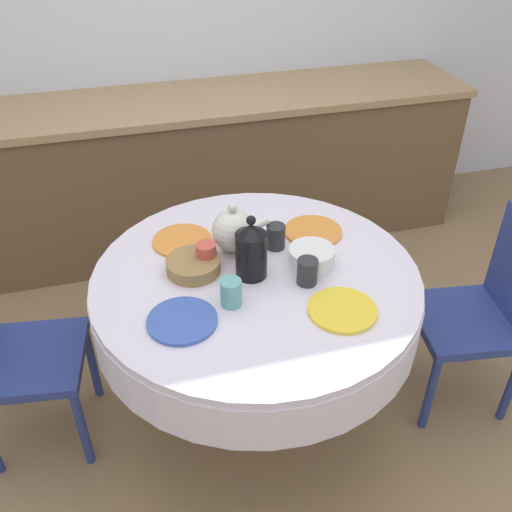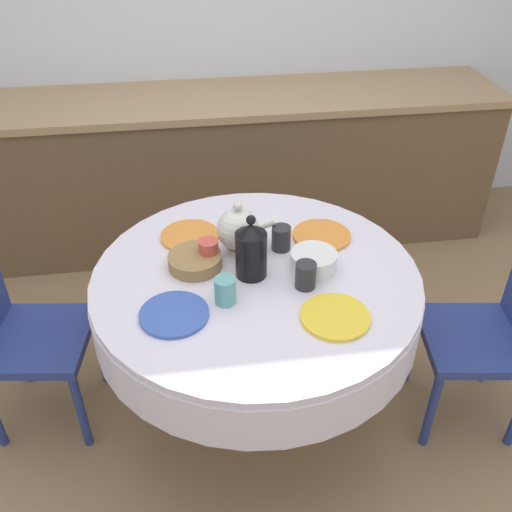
% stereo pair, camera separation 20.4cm
% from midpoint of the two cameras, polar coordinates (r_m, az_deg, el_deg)
% --- Properties ---
extents(ground_plane, '(12.00, 12.00, 0.00)m').
position_cam_midpoint_polar(ground_plane, '(2.61, -2.31, -15.09)').
color(ground_plane, '#8E704C').
extents(wall_back, '(7.00, 0.05, 2.60)m').
position_cam_midpoint_polar(wall_back, '(3.49, -10.29, 23.17)').
color(wall_back, silver).
rests_on(wall_back, ground_plane).
extents(kitchen_counter, '(3.24, 0.64, 0.91)m').
position_cam_midpoint_polar(kitchen_counter, '(3.46, -8.14, 8.29)').
color(kitchen_counter, brown).
rests_on(kitchen_counter, ground_plane).
extents(dining_table, '(1.22, 1.22, 0.75)m').
position_cam_midpoint_polar(dining_table, '(2.17, -2.70, -4.55)').
color(dining_table, tan).
rests_on(dining_table, ground_plane).
extents(chair_left, '(0.45, 0.45, 0.88)m').
position_cam_midpoint_polar(chair_left, '(2.49, 19.82, -4.96)').
color(chair_left, navy).
rests_on(chair_left, ground_plane).
extents(chair_right, '(0.45, 0.45, 0.88)m').
position_cam_midpoint_polar(chair_right, '(2.41, -26.00, -8.42)').
color(chair_right, navy).
rests_on(chair_right, ground_plane).
extents(plate_near_left, '(0.23, 0.23, 0.01)m').
position_cam_midpoint_polar(plate_near_left, '(1.91, -10.46, -6.50)').
color(plate_near_left, '#3856AD').
rests_on(plate_near_left, dining_table).
extents(cup_near_left, '(0.07, 0.07, 0.10)m').
position_cam_midpoint_polar(cup_near_left, '(1.93, -5.55, -3.79)').
color(cup_near_left, '#5BA39E').
rests_on(cup_near_left, dining_table).
extents(plate_near_right, '(0.23, 0.23, 0.01)m').
position_cam_midpoint_polar(plate_near_right, '(1.93, 5.64, -5.51)').
color(plate_near_right, yellow).
rests_on(plate_near_right, dining_table).
extents(cup_near_right, '(0.07, 0.07, 0.10)m').
position_cam_midpoint_polar(cup_near_right, '(2.02, 2.29, -1.67)').
color(cup_near_right, '#28282D').
rests_on(cup_near_right, dining_table).
extents(plate_far_left, '(0.23, 0.23, 0.01)m').
position_cam_midpoint_polar(plate_far_left, '(2.28, -9.96, 1.43)').
color(plate_far_left, orange).
rests_on(plate_far_left, dining_table).
extents(cup_far_left, '(0.07, 0.07, 0.10)m').
position_cam_midpoint_polar(cup_far_left, '(2.11, -7.74, -0.03)').
color(cup_far_left, '#CC4C3D').
rests_on(cup_far_left, dining_table).
extents(plate_far_right, '(0.23, 0.23, 0.01)m').
position_cam_midpoint_polar(plate_far_right, '(2.31, 3.21, 2.39)').
color(plate_far_right, orange).
rests_on(plate_far_right, dining_table).
extents(cup_far_right, '(0.07, 0.07, 0.10)m').
position_cam_midpoint_polar(cup_far_right, '(2.20, -0.66, 1.87)').
color(cup_far_right, '#28282D').
rests_on(cup_far_right, dining_table).
extents(coffee_carafe, '(0.11, 0.11, 0.25)m').
position_cam_midpoint_polar(coffee_carafe, '(2.02, -3.37, 0.45)').
color(coffee_carafe, black).
rests_on(coffee_carafe, dining_table).
extents(teapot, '(0.23, 0.16, 0.21)m').
position_cam_midpoint_polar(teapot, '(2.16, -4.97, 2.46)').
color(teapot, silver).
rests_on(teapot, dining_table).
extents(bread_basket, '(0.20, 0.20, 0.05)m').
position_cam_midpoint_polar(bread_basket, '(2.11, -9.05, -1.03)').
color(bread_basket, olive).
rests_on(bread_basket, dining_table).
extents(fruit_bowl, '(0.17, 0.17, 0.07)m').
position_cam_midpoint_polar(fruit_bowl, '(2.11, 2.87, -0.24)').
color(fruit_bowl, silver).
rests_on(fruit_bowl, dining_table).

